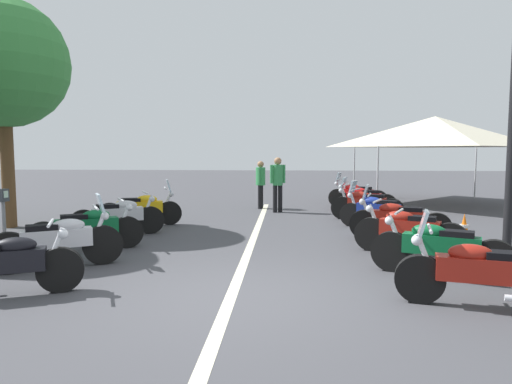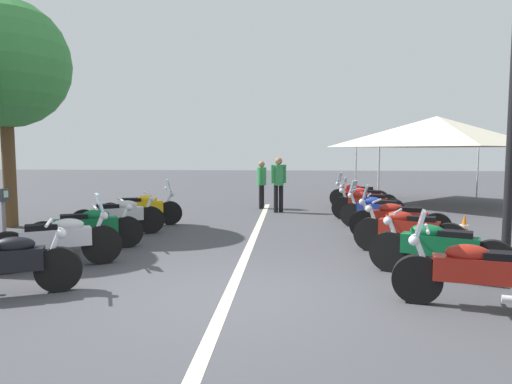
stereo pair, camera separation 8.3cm
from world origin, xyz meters
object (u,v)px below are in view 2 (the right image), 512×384
motorcycle_right_row_4 (377,211)px  motorcycle_right_row_7 (358,195)px  motorcycle_left_row_3 (119,216)px  roadside_tree_1 (4,64)px  motorcycle_left_row_2 (87,228)px  motorcycle_left_row_4 (142,208)px  motorcycle_left_row_1 (58,240)px  bystander_1 (279,180)px  parking_meter (4,211)px  motorcycle_right_row_0 (480,272)px  motorcycle_right_row_1 (438,248)px  traffic_cone_1 (464,229)px  motorcycle_left_row_0 (2,263)px  event_tent (437,132)px  motorcycle_right_row_2 (408,230)px  motorcycle_right_row_5 (366,204)px  motorcycle_right_row_3 (398,219)px  motorcycle_right_row_6 (364,199)px  bystander_0 (262,181)px

motorcycle_right_row_4 → motorcycle_right_row_7: bearing=-64.7°
motorcycle_left_row_3 → motorcycle_right_row_7: size_ratio=1.01×
motorcycle_right_row_4 → roadside_tree_1: size_ratio=0.32×
motorcycle_left_row_2 → motorcycle_left_row_4: 3.03m
motorcycle_left_row_1 → motorcycle_left_row_2: bearing=64.0°
motorcycle_right_row_4 → bystander_1: bearing=-21.4°
roadside_tree_1 → parking_meter: bearing=-148.7°
motorcycle_left_row_2 → motorcycle_right_row_0: 6.87m
motorcycle_right_row_1 → traffic_cone_1: motorcycle_right_row_1 is taller
motorcycle_left_row_0 → motorcycle_left_row_3: size_ratio=1.01×
parking_meter → event_tent: (9.37, -10.29, 1.75)m
motorcycle_right_row_2 → motorcycle_right_row_4: (2.88, 0.02, -0.00)m
motorcycle_left_row_3 → bystander_1: bearing=22.2°
motorcycle_right_row_4 → traffic_cone_1: (-1.57, -1.54, -0.17)m
motorcycle_right_row_4 → motorcycle_right_row_5: 1.32m
motorcycle_right_row_3 → parking_meter: (-2.43, 7.37, 0.43)m
motorcycle_right_row_0 → motorcycle_left_row_0: bearing=13.7°
motorcycle_left_row_3 → roadside_tree_1: roadside_tree_1 is taller
motorcycle_right_row_3 → roadside_tree_1: 10.24m
motorcycle_left_row_2 → event_tent: event_tent is taller
motorcycle_right_row_2 → traffic_cone_1: (1.31, -1.52, -0.17)m
bystander_1 → motorcycle_right_row_6: bearing=-118.7°
motorcycle_right_row_5 → event_tent: event_tent is taller
motorcycle_left_row_4 → motorcycle_right_row_5: bearing=-6.0°
bystander_0 → motorcycle_left_row_3: bearing=-110.8°
motorcycle_right_row_6 → motorcycle_right_row_7: bearing=-70.2°
motorcycle_right_row_5 → motorcycle_left_row_0: bearing=69.5°
motorcycle_left_row_4 → motorcycle_right_row_7: bearing=15.6°
motorcycle_right_row_5 → motorcycle_right_row_4: bearing=111.9°
motorcycle_right_row_0 → motorcycle_right_row_7: 10.00m
motorcycle_left_row_3 → motorcycle_right_row_4: (1.42, -6.13, -0.00)m
motorcycle_left_row_3 → motorcycle_right_row_6: (4.21, -6.24, -0.00)m
motorcycle_left_row_0 → parking_meter: size_ratio=1.51×
bystander_0 → bystander_1: size_ratio=0.92×
motorcycle_right_row_5 → parking_meter: (-5.26, 7.17, 0.43)m
motorcycle_right_row_4 → bystander_1: (2.88, 2.56, 0.57)m
motorcycle_left_row_4 → motorcycle_right_row_2: (-2.88, -6.08, -0.00)m
motorcycle_right_row_4 → bystander_0: (3.80, 3.16, 0.48)m
motorcycle_left_row_1 → motorcycle_right_row_5: bearing=13.2°
motorcycle_right_row_4 → bystander_1: bystander_1 is taller
motorcycle_left_row_4 → motorcycle_left_row_0: bearing=-108.2°
parking_meter → traffic_cone_1: (2.38, -8.76, -0.61)m
motorcycle_right_row_4 → bystander_0: bystander_0 is taller
bystander_0 → motorcycle_right_row_7: bearing=15.0°
motorcycle_right_row_4 → motorcycle_right_row_7: (4.16, -0.12, 0.01)m
motorcycle_left_row_1 → traffic_cone_1: bearing=-10.2°
motorcycle_left_row_1 → motorcycle_right_row_1: bearing=-31.0°
motorcycle_left_row_2 → motorcycle_right_row_1: (-1.38, -6.22, 0.00)m
motorcycle_right_row_0 → parking_meter: size_ratio=1.64×
motorcycle_right_row_0 → bystander_1: bystander_1 is taller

